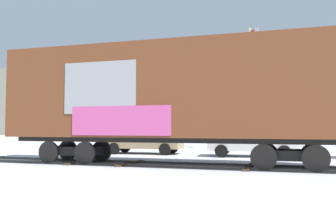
{
  "coord_description": "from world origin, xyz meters",
  "views": [
    {
      "loc": [
        5.45,
        -14.28,
        1.49
      ],
      "look_at": [
        0.19,
        2.45,
        2.54
      ],
      "focal_mm": 40.3,
      "sensor_mm": 36.0,
      "label": 1
    }
  ],
  "objects_px": {
    "freight_car": "(173,94)",
    "parked_car_tan": "(144,139)",
    "parked_car_white": "(251,140)",
    "flagpole": "(252,72)"
  },
  "relations": [
    {
      "from": "freight_car",
      "to": "flagpole",
      "type": "bearing_deg",
      "value": 79.7
    },
    {
      "from": "freight_car",
      "to": "flagpole",
      "type": "relative_size",
      "value": 1.63
    },
    {
      "from": "freight_car",
      "to": "parked_car_tan",
      "type": "distance_m",
      "value": 7.06
    },
    {
      "from": "parked_car_white",
      "to": "freight_car",
      "type": "bearing_deg",
      "value": -114.71
    },
    {
      "from": "parked_car_tan",
      "to": "freight_car",
      "type": "bearing_deg",
      "value": -59.04
    },
    {
      "from": "parked_car_white",
      "to": "flagpole",
      "type": "bearing_deg",
      "value": 93.85
    },
    {
      "from": "parked_car_tan",
      "to": "parked_car_white",
      "type": "xyz_separation_m",
      "value": [
        6.0,
        -0.35,
        -0.01
      ]
    },
    {
      "from": "flagpole",
      "to": "parked_car_tan",
      "type": "height_order",
      "value": "flagpole"
    },
    {
      "from": "freight_car",
      "to": "parked_car_tan",
      "type": "xyz_separation_m",
      "value": [
        -3.49,
        5.81,
        -1.99
      ]
    },
    {
      "from": "flagpole",
      "to": "freight_car",
      "type": "bearing_deg",
      "value": -100.3
    }
  ]
}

